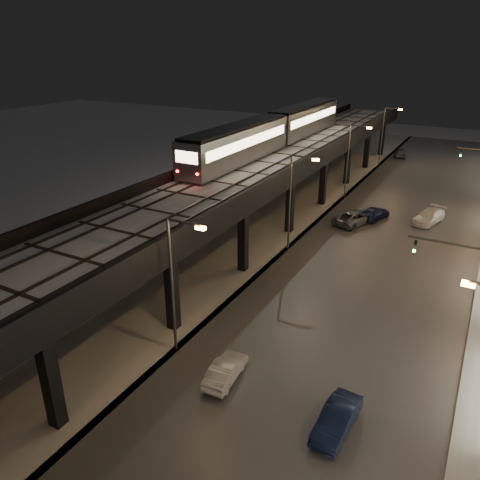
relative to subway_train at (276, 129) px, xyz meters
The scene contains 17 objects.
road_surface 20.51m from the subway_train, 31.17° to the right, with size 17.00×120.00×0.06m, color #46474D.
under_viaduct_pavement 13.07m from the subway_train, 75.52° to the right, with size 11.00×120.00×0.06m, color #9FA1A8.
elevated_viaduct 13.38m from the subway_train, 78.98° to the right, with size 9.00×100.00×6.30m.
viaduct_trackbed 13.11m from the subway_train, 78.91° to the right, with size 8.40×100.00×0.32m.
viaduct_parapet_streetside 14.50m from the subway_train, 61.62° to the right, with size 0.30×100.00×1.10m, color black.
viaduct_parapet_far 12.91m from the subway_train, 98.30° to the right, with size 0.30×100.00×1.10m, color black.
streetlight_left_1 32.85m from the subway_train, 75.70° to the right, with size 2.57×0.28×9.00m.
streetlight_left_2 16.21m from the subway_train, 59.45° to the right, with size 2.57×0.28×9.00m.
streetlight_left_3 9.71m from the subway_train, 28.16° to the left, with size 2.57×0.28×9.00m.
streetlight_left_4 23.95m from the subway_train, 70.12° to the left, with size 2.57×0.28×9.00m.
subway_train is the anchor object (origin of this frame).
car_near_white 35.64m from the subway_train, 69.81° to the right, with size 1.31×3.77×1.24m, color silver.
car_mid_silver 14.53m from the subway_train, 20.95° to the right, with size 2.49×5.40×1.50m, color #54575E.
car_mid_dark 15.29m from the subway_train, ahead, with size 1.84×4.52×1.31m, color #111839.
car_far_white 32.57m from the subway_train, 72.60° to the left, with size 1.78×4.42×1.50m, color #444548.
car_onc_silver 39.00m from the subway_train, 60.51° to the right, with size 1.40×4.03×1.33m, color #121D42.
car_onc_white 20.00m from the subway_train, ahead, with size 2.01×4.95×1.44m, color white.
Camera 1 is at (14.64, -6.68, 18.13)m, focal length 35.00 mm.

